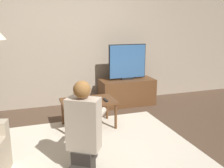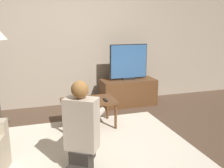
{
  "view_description": "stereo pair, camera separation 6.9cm",
  "coord_description": "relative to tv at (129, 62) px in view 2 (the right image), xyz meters",
  "views": [
    {
      "loc": [
        -0.79,
        -2.88,
        1.57
      ],
      "look_at": [
        0.35,
        0.52,
        0.7
      ],
      "focal_mm": 40.0,
      "sensor_mm": 36.0,
      "label": 1
    },
    {
      "loc": [
        -0.73,
        -2.9,
        1.57
      ],
      "look_at": [
        0.35,
        0.52,
        0.7
      ],
      "focal_mm": 40.0,
      "sensor_mm": 36.0,
      "label": 2
    }
  ],
  "objects": [
    {
      "name": "ground_plane",
      "position": [
        -1.0,
        -1.52,
        -0.85
      ],
      "size": [
        10.0,
        10.0,
        0.0
      ],
      "primitive_type": "plane",
      "color": "brown"
    },
    {
      "name": "wall_back",
      "position": [
        -1.0,
        0.41,
        0.45
      ],
      "size": [
        10.0,
        0.06,
        2.6
      ],
      "color": "tan",
      "rests_on": "ground_plane"
    },
    {
      "name": "rug",
      "position": [
        -1.0,
        -1.52,
        -0.85
      ],
      "size": [
        2.34,
        1.96,
        0.02
      ],
      "color": "beige",
      "rests_on": "ground_plane"
    },
    {
      "name": "tv_stand",
      "position": [
        0.0,
        -0.0,
        -0.6
      ],
      "size": [
        1.06,
        0.47,
        0.51
      ],
      "color": "brown",
      "rests_on": "ground_plane"
    },
    {
      "name": "tv",
      "position": [
        0.0,
        0.0,
        0.0
      ],
      "size": [
        0.75,
        0.08,
        0.68
      ],
      "color": "black",
      "rests_on": "tv_stand"
    },
    {
      "name": "coffee_table",
      "position": [
        -0.98,
        -0.86,
        -0.47
      ],
      "size": [
        0.81,
        0.51,
        0.44
      ],
      "color": "brown",
      "rests_on": "ground_plane"
    },
    {
      "name": "person_kneeling",
      "position": [
        -1.31,
        -2.02,
        -0.37
      ],
      "size": [
        0.67,
        0.85,
        1.0
      ],
      "rotation": [
        0.0,
        0.0,
        2.56
      ],
      "color": "#332D28",
      "rests_on": "rug"
    },
    {
      "name": "table_lamp",
      "position": [
        -1.13,
        -0.93,
        -0.31
      ],
      "size": [
        0.18,
        0.18,
        0.17
      ],
      "color": "#4C3823",
      "rests_on": "coffee_table"
    },
    {
      "name": "remote",
      "position": [
        -0.74,
        -0.96,
        -0.41
      ],
      "size": [
        0.04,
        0.15,
        0.02
      ],
      "color": "black",
      "rests_on": "coffee_table"
    }
  ]
}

